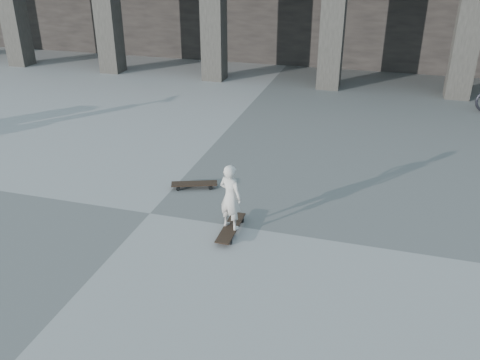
# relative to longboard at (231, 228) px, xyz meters

# --- Properties ---
(ground) EXTENTS (90.00, 90.00, 0.00)m
(ground) POSITION_rel_longboard_xyz_m (-1.43, 0.19, -0.07)
(ground) COLOR #525250
(ground) RESTS_ON ground
(longboard) EXTENTS (0.23, 0.94, 0.09)m
(longboard) POSITION_rel_longboard_xyz_m (0.00, 0.00, 0.00)
(longboard) COLOR black
(longboard) RESTS_ON ground
(skateboard_spare) EXTENTS (0.83, 0.48, 0.10)m
(skateboard_spare) POSITION_rel_longboard_xyz_m (-1.07, 1.26, 0.00)
(skateboard_spare) COLOR black
(skateboard_spare) RESTS_ON ground
(child) EXTENTS (0.44, 0.36, 1.02)m
(child) POSITION_rel_longboard_xyz_m (-0.00, 0.00, 0.53)
(child) COLOR beige
(child) RESTS_ON longboard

